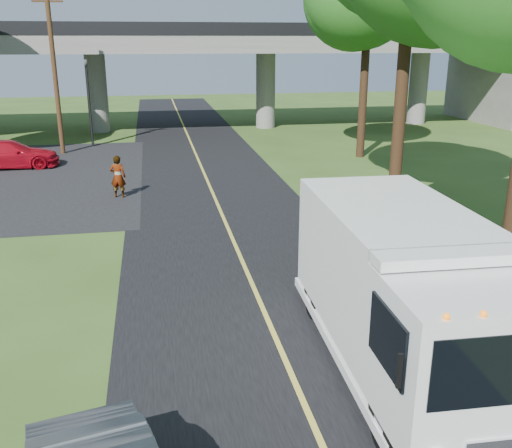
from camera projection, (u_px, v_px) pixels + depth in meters
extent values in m
plane|color=#34501C|center=(284.00, 359.00, 11.68)|extent=(120.00, 120.00, 0.00)
cube|color=black|center=(223.00, 217.00, 21.03)|extent=(7.00, 90.00, 0.02)
cube|color=gold|center=(223.00, 216.00, 21.02)|extent=(0.12, 90.00, 0.01)
cube|color=slate|center=(182.00, 43.00, 39.77)|extent=(50.00, 9.00, 1.20)
cube|color=black|center=(185.00, 29.00, 35.38)|extent=(50.00, 0.25, 0.80)
cube|color=black|center=(178.00, 31.00, 43.61)|extent=(50.00, 0.25, 0.80)
cube|color=slate|center=(501.00, 83.00, 44.99)|extent=(4.00, 10.00, 6.00)
cylinder|color=slate|center=(97.00, 93.00, 39.76)|extent=(1.40, 1.40, 5.40)
cylinder|color=slate|center=(266.00, 90.00, 41.82)|extent=(1.40, 1.40, 5.40)
cylinder|color=slate|center=(418.00, 88.00, 43.88)|extent=(1.40, 1.40, 5.40)
cylinder|color=black|center=(89.00, 104.00, 34.18)|extent=(0.14, 0.14, 5.20)
imported|color=black|center=(86.00, 69.00, 33.56)|extent=(0.18, 0.22, 1.10)
cylinder|color=#472D19|center=(55.00, 73.00, 31.46)|extent=(0.26, 0.26, 9.00)
cube|color=#472D19|center=(47.00, 1.00, 30.32)|extent=(1.60, 0.10, 0.10)
cylinder|color=#382314|center=(400.00, 111.00, 19.98)|extent=(0.44, 0.44, 7.70)
cylinder|color=#382314|center=(363.00, 96.00, 30.91)|extent=(0.44, 0.44, 6.65)
sphere|color=#296D1C|center=(369.00, 0.00, 29.41)|extent=(5.58, 5.58, 5.58)
cube|color=white|center=(388.00, 263.00, 11.74)|extent=(2.83, 4.98, 2.50)
cube|color=white|center=(472.00, 354.00, 8.53)|extent=(2.73, 2.09, 2.28)
cube|color=white|center=(391.00, 339.00, 11.79)|extent=(2.88, 6.53, 0.20)
cylinder|color=black|center=(388.00, 423.00, 8.96)|extent=(0.34, 1.01, 1.00)
cylinder|color=black|center=(315.00, 297.00, 13.36)|extent=(0.34, 1.01, 1.00)
cylinder|color=black|center=(407.00, 291.00, 13.67)|extent=(0.34, 1.01, 1.00)
imported|color=#B20B1A|center=(9.00, 154.00, 28.93)|extent=(4.91, 2.18, 1.40)
imported|color=gray|center=(118.00, 177.00, 23.39)|extent=(0.73, 0.57, 1.77)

